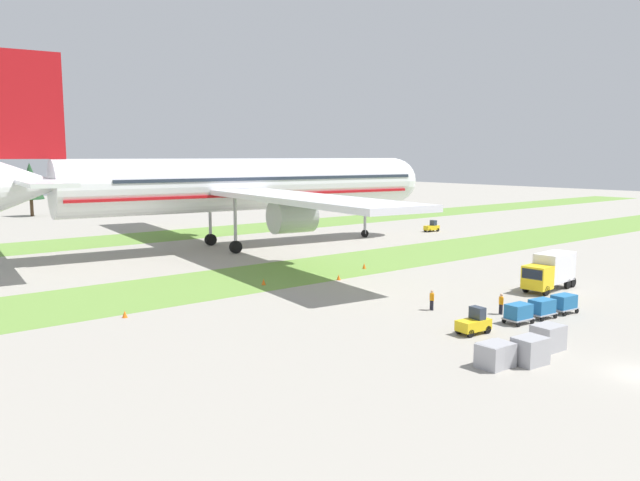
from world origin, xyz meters
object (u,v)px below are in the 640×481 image
object	(u,v)px
cargo_dolly_second	(542,307)
taxiway_marker_3	(125,314)
taxiway_marker_2	(264,282)
cargo_dolly_third	(564,302)
uld_container_0	(496,355)
uld_container_2	(494,355)
baggage_tug	(474,323)
uld_container_1	(530,351)
catering_truck	(550,270)
uld_container_3	(548,337)
airliner	(238,184)
pushback_tractor	(432,227)
taxiway_marker_1	(364,266)
cargo_dolly_lead	(519,312)
ground_crew_marshaller	(432,299)
taxiway_marker_0	(339,277)
ground_crew_loader	(501,303)

from	to	relation	value
cargo_dolly_second	taxiway_marker_3	bearing A→B (deg)	55.45
cargo_dolly_second	taxiway_marker_2	distance (m)	27.04
cargo_dolly_third	uld_container_0	distance (m)	16.36
cargo_dolly_second	uld_container_2	size ratio (longest dim) A/B	1.16
baggage_tug	uld_container_1	distance (m)	7.06
catering_truck	uld_container_2	world-z (taller)	catering_truck
catering_truck	taxiway_marker_2	size ratio (longest dim) A/B	11.07
cargo_dolly_second	catering_truck	bearing A→B (deg)	-56.92
taxiway_marker_2	uld_container_1	bearing A→B (deg)	-91.24
cargo_dolly_third	taxiway_marker_3	bearing A→B (deg)	58.06
uld_container_3	airliner	bearing A→B (deg)	80.48
cargo_dolly_second	pushback_tractor	size ratio (longest dim) A/B	0.85
cargo_dolly_second	uld_container_1	world-z (taller)	uld_container_1
taxiway_marker_1	taxiway_marker_2	xyz separation A→B (m)	(-14.27, -0.37, -0.00)
baggage_tug	taxiway_marker_2	size ratio (longest dim) A/B	4.20
pushback_tractor	uld_container_0	size ratio (longest dim) A/B	1.37
airliner	cargo_dolly_lead	size ratio (longest dim) A/B	33.60
uld_container_3	ground_crew_marshaller	bearing A→B (deg)	79.17
ground_crew_marshaller	uld_container_1	size ratio (longest dim) A/B	0.87
catering_truck	uld_container_0	bearing A→B (deg)	109.34
catering_truck	pushback_tractor	distance (m)	47.64
baggage_tug	airliner	bearing A→B (deg)	-6.66
cargo_dolly_lead	cargo_dolly_third	distance (m)	5.80
taxiway_marker_0	baggage_tug	bearing A→B (deg)	-104.06
ground_crew_marshaller	cargo_dolly_third	bearing A→B (deg)	-123.87
ground_crew_marshaller	uld_container_3	xyz separation A→B (m)	(-2.35, -12.27, -0.09)
taxiway_marker_2	baggage_tug	bearing A→B (deg)	-84.93
cargo_dolly_lead	ground_crew_marshaller	world-z (taller)	ground_crew_marshaller
taxiway_marker_1	taxiway_marker_3	bearing A→B (deg)	-172.25
uld_container_2	taxiway_marker_2	bearing A→B (deg)	84.39
cargo_dolly_third	uld_container_3	xyz separation A→B (m)	(-10.10, -4.67, -0.06)
airliner	catering_truck	size ratio (longest dim) A/B	10.93
ground_crew_marshaller	taxiway_marker_1	distance (m)	20.25
cargo_dolly_third	taxiway_marker_2	size ratio (longest dim) A/B	3.60
taxiway_marker_3	cargo_dolly_second	bearing A→B (deg)	-39.27
cargo_dolly_lead	uld_container_1	distance (m)	9.91
cargo_dolly_second	taxiway_marker_0	xyz separation A→B (m)	(-2.50, 22.22, -0.63)
ground_crew_loader	uld_container_1	distance (m)	12.66
airliner	taxiway_marker_2	world-z (taller)	airliner
ground_crew_marshaller	ground_crew_loader	bearing A→B (deg)	-132.73
ground_crew_marshaller	ground_crew_loader	distance (m)	5.65
taxiway_marker_3	uld_container_2	bearing A→B (deg)	-63.33
ground_crew_marshaller	cargo_dolly_second	bearing A→B (deg)	-135.99
cargo_dolly_second	taxiway_marker_3	xyz separation A→B (m)	(-26.10, 21.34, -0.63)
taxiway_marker_1	ground_crew_loader	bearing A→B (deg)	-104.11
taxiway_marker_0	uld_container_1	bearing A→B (deg)	-106.38
uld_container_2	taxiway_marker_3	distance (m)	29.19
cargo_dolly_lead	taxiway_marker_2	size ratio (longest dim) A/B	3.60
catering_truck	baggage_tug	bearing A→B (deg)	100.37
uld_container_1	taxiway_marker_1	world-z (taller)	uld_container_1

